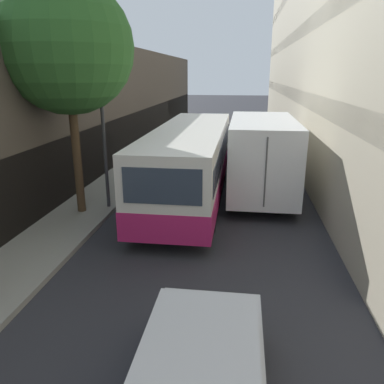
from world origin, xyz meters
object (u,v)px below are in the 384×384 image
street_lamp (99,73)px  street_tree_left (67,47)px  box_truck (261,152)px  bus (191,161)px  car_hatchback (200,380)px  panel_van (206,130)px

street_lamp → street_tree_left: 1.24m
street_lamp → street_tree_left: size_ratio=0.89×
box_truck → street_lamp: bearing=-149.3°
street_lamp → bus: bearing=34.0°
box_truck → street_lamp: street_lamp is taller
box_truck → car_hatchback: bearing=-96.1°
bus → street_lamp: street_lamp is taller
bus → panel_van: 10.79m
box_truck → street_tree_left: (-6.29, -3.84, 3.89)m
panel_van → street_tree_left: bearing=-103.1°
panel_van → street_lamp: bearing=-100.2°
bus → street_tree_left: 5.90m
bus → panel_van: bearing=92.6°
street_tree_left → box_truck: bearing=31.4°
box_truck → panel_van: 9.91m
car_hatchback → panel_van: bearing=95.5°
panel_van → bus: bearing=-87.4°
box_truck → street_tree_left: street_tree_left is taller
panel_van → street_tree_left: street_tree_left is taller
car_hatchback → box_truck: box_truck is taller
car_hatchback → bus: (-1.52, 10.05, 0.81)m
bus → box_truck: (2.75, 1.41, 0.15)m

